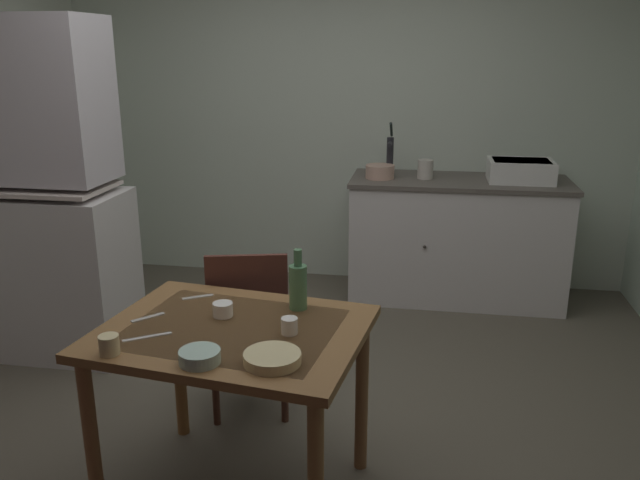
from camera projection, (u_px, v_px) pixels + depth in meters
name	position (u px, v px, depth m)	size (l,w,h in m)	color
ground_plane	(288.00, 414.00, 3.26)	(5.30, 5.30, 0.00)	#585245
wall_back	(345.00, 117.00, 4.91)	(4.40, 0.10, 2.56)	silver
hutch_cabinet	(34.00, 203.00, 3.72)	(1.03, 0.53, 1.96)	silver
counter_cabinet	(456.00, 239.00, 4.66)	(1.54, 0.64, 0.89)	silver
sink_basin	(520.00, 170.00, 4.45)	(0.44, 0.34, 0.15)	white
hand_pump	(390.00, 153.00, 4.61)	(0.05, 0.27, 0.39)	#232328
mixing_bowl_counter	(380.00, 172.00, 4.56)	(0.21, 0.21, 0.10)	tan
stoneware_crock	(425.00, 169.00, 4.54)	(0.11, 0.11, 0.14)	beige
dining_table	(233.00, 353.00, 2.49)	(1.10, 0.90, 0.76)	brown
chair_far_side	(249.00, 326.00, 3.14)	(0.48, 0.48, 0.88)	#4D2E21
serving_bowl_wide	(200.00, 356.00, 2.18)	(0.14, 0.14, 0.05)	#ADD1C1
soup_bowl_small	(272.00, 358.00, 2.18)	(0.20, 0.20, 0.04)	beige
mug_tall	(109.00, 345.00, 2.24)	(0.07, 0.07, 0.07)	beige
teacup_mint	(223.00, 309.00, 2.56)	(0.08, 0.08, 0.06)	white
mug_dark	(289.00, 326.00, 2.40)	(0.06, 0.06, 0.06)	white
glass_bottle	(298.00, 285.00, 2.61)	(0.07, 0.07, 0.26)	#4C7F56
table_knife	(147.00, 337.00, 2.37)	(0.18, 0.02, 0.01)	silver
teaspoon_near_bowl	(198.00, 297.00, 2.75)	(0.13, 0.02, 0.01)	beige
teaspoon_by_cup	(148.00, 318.00, 2.54)	(0.14, 0.02, 0.01)	beige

